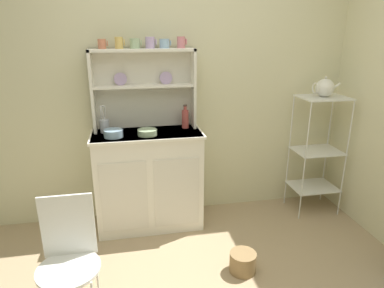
{
  "coord_description": "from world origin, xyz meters",
  "views": [
    {
      "loc": [
        -0.49,
        -1.48,
        1.75
      ],
      "look_at": [
        0.02,
        1.12,
        0.85
      ],
      "focal_mm": 31.97,
      "sensor_mm": 36.0,
      "label": 1
    }
  ],
  "objects_px": {
    "floor_basket": "(243,262)",
    "utensil_jar": "(105,126)",
    "hutch_shelf_unit": "(144,83)",
    "cup_terracotta_0": "(102,44)",
    "wire_chair": "(69,253)",
    "bowl_mixing_large": "(113,133)",
    "jam_bottle": "(185,118)",
    "hutch_cabinet": "(149,179)",
    "bakers_rack": "(318,145)",
    "porcelain_teapot": "(325,88)"
  },
  "relations": [
    {
      "from": "floor_basket",
      "to": "utensil_jar",
      "type": "bearing_deg",
      "value": 138.09
    },
    {
      "from": "hutch_shelf_unit",
      "to": "cup_terracotta_0",
      "type": "xyz_separation_m",
      "value": [
        -0.32,
        -0.04,
        0.33
      ]
    },
    {
      "from": "floor_basket",
      "to": "cup_terracotta_0",
      "type": "distance_m",
      "value": 2.05
    },
    {
      "from": "wire_chair",
      "to": "bowl_mixing_large",
      "type": "height_order",
      "value": "bowl_mixing_large"
    },
    {
      "from": "wire_chair",
      "to": "bowl_mixing_large",
      "type": "distance_m",
      "value": 1.11
    },
    {
      "from": "floor_basket",
      "to": "jam_bottle",
      "type": "height_order",
      "value": "jam_bottle"
    },
    {
      "from": "utensil_jar",
      "to": "hutch_cabinet",
      "type": "bearing_deg",
      "value": -12.41
    },
    {
      "from": "hutch_shelf_unit",
      "to": "wire_chair",
      "type": "bearing_deg",
      "value": -113.57
    },
    {
      "from": "floor_basket",
      "to": "jam_bottle",
      "type": "relative_size",
      "value": 0.95
    },
    {
      "from": "hutch_shelf_unit",
      "to": "jam_bottle",
      "type": "relative_size",
      "value": 4.22
    },
    {
      "from": "wire_chair",
      "to": "jam_bottle",
      "type": "bearing_deg",
      "value": 29.66
    },
    {
      "from": "hutch_cabinet",
      "to": "cup_terracotta_0",
      "type": "distance_m",
      "value": 1.22
    },
    {
      "from": "hutch_cabinet",
      "to": "bowl_mixing_large",
      "type": "relative_size",
      "value": 6.07
    },
    {
      "from": "wire_chair",
      "to": "utensil_jar",
      "type": "xyz_separation_m",
      "value": [
        0.19,
        1.15,
        0.44
      ]
    },
    {
      "from": "bakers_rack",
      "to": "floor_basket",
      "type": "xyz_separation_m",
      "value": [
        -1.0,
        -0.78,
        -0.61
      ]
    },
    {
      "from": "porcelain_teapot",
      "to": "utensil_jar",
      "type": "bearing_deg",
      "value": 176.97
    },
    {
      "from": "cup_terracotta_0",
      "to": "utensil_jar",
      "type": "xyz_separation_m",
      "value": [
        -0.03,
        -0.04,
        -0.68
      ]
    },
    {
      "from": "cup_terracotta_0",
      "to": "porcelain_teapot",
      "type": "bearing_deg",
      "value": -4.38
    },
    {
      "from": "wire_chair",
      "to": "jam_bottle",
      "type": "distance_m",
      "value": 1.54
    },
    {
      "from": "utensil_jar",
      "to": "wire_chair",
      "type": "bearing_deg",
      "value": -99.19
    },
    {
      "from": "wire_chair",
      "to": "bowl_mixing_large",
      "type": "xyz_separation_m",
      "value": [
        0.26,
        1.0,
        0.41
      ]
    },
    {
      "from": "cup_terracotta_0",
      "to": "porcelain_teapot",
      "type": "xyz_separation_m",
      "value": [
        1.95,
        -0.15,
        -0.39
      ]
    },
    {
      "from": "hutch_shelf_unit",
      "to": "porcelain_teapot",
      "type": "bearing_deg",
      "value": -6.66
    },
    {
      "from": "jam_bottle",
      "to": "porcelain_teapot",
      "type": "height_order",
      "value": "porcelain_teapot"
    },
    {
      "from": "jam_bottle",
      "to": "porcelain_teapot",
      "type": "relative_size",
      "value": 0.82
    },
    {
      "from": "hutch_cabinet",
      "to": "porcelain_teapot",
      "type": "bearing_deg",
      "value": -0.95
    },
    {
      "from": "jam_bottle",
      "to": "hutch_cabinet",
      "type": "bearing_deg",
      "value": -166.26
    },
    {
      "from": "bakers_rack",
      "to": "jam_bottle",
      "type": "xyz_separation_m",
      "value": [
        -1.28,
        0.11,
        0.3
      ]
    },
    {
      "from": "bowl_mixing_large",
      "to": "utensil_jar",
      "type": "distance_m",
      "value": 0.17
    },
    {
      "from": "hutch_cabinet",
      "to": "jam_bottle",
      "type": "bearing_deg",
      "value": 13.74
    },
    {
      "from": "floor_basket",
      "to": "cup_terracotta_0",
      "type": "relative_size",
      "value": 2.52
    },
    {
      "from": "bakers_rack",
      "to": "wire_chair",
      "type": "xyz_separation_m",
      "value": [
        -2.17,
        -1.05,
        -0.17
      ]
    },
    {
      "from": "bakers_rack",
      "to": "bowl_mixing_large",
      "type": "xyz_separation_m",
      "value": [
        -1.91,
        -0.05,
        0.24
      ]
    },
    {
      "from": "utensil_jar",
      "to": "cup_terracotta_0",
      "type": "bearing_deg",
      "value": 55.17
    },
    {
      "from": "bowl_mixing_large",
      "to": "porcelain_teapot",
      "type": "relative_size",
      "value": 0.62
    },
    {
      "from": "hutch_shelf_unit",
      "to": "bowl_mixing_large",
      "type": "relative_size",
      "value": 5.65
    },
    {
      "from": "hutch_shelf_unit",
      "to": "cup_terracotta_0",
      "type": "bearing_deg",
      "value": -172.82
    },
    {
      "from": "bakers_rack",
      "to": "porcelain_teapot",
      "type": "height_order",
      "value": "porcelain_teapot"
    },
    {
      "from": "floor_basket",
      "to": "bowl_mixing_large",
      "type": "relative_size",
      "value": 1.27
    },
    {
      "from": "hutch_cabinet",
      "to": "bowl_mixing_large",
      "type": "bearing_deg",
      "value": -165.26
    },
    {
      "from": "hutch_shelf_unit",
      "to": "cup_terracotta_0",
      "type": "relative_size",
      "value": 11.16
    },
    {
      "from": "bakers_rack",
      "to": "bowl_mixing_large",
      "type": "relative_size",
      "value": 7.33
    },
    {
      "from": "jam_bottle",
      "to": "bakers_rack",
      "type": "bearing_deg",
      "value": -5.08
    },
    {
      "from": "floor_basket",
      "to": "bowl_mixing_large",
      "type": "distance_m",
      "value": 1.45
    },
    {
      "from": "hutch_cabinet",
      "to": "utensil_jar",
      "type": "relative_size",
      "value": 3.9
    },
    {
      "from": "wire_chair",
      "to": "cup_terracotta_0",
      "type": "height_order",
      "value": "cup_terracotta_0"
    },
    {
      "from": "floor_basket",
      "to": "cup_terracotta_0",
      "type": "bearing_deg",
      "value": 135.77
    },
    {
      "from": "cup_terracotta_0",
      "to": "porcelain_teapot",
      "type": "height_order",
      "value": "cup_terracotta_0"
    },
    {
      "from": "hutch_shelf_unit",
      "to": "utensil_jar",
      "type": "distance_m",
      "value": 0.5
    },
    {
      "from": "floor_basket",
      "to": "jam_bottle",
      "type": "xyz_separation_m",
      "value": [
        -0.28,
        0.89,
        0.91
      ]
    }
  ]
}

